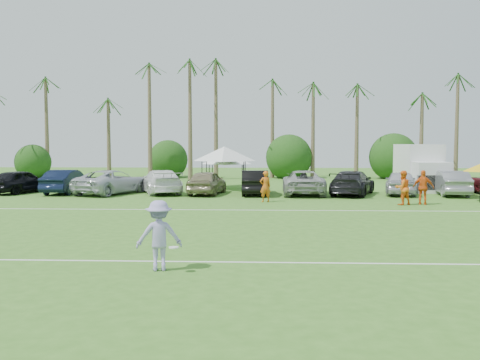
{
  "coord_description": "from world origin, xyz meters",
  "views": [
    {
      "loc": [
        3.52,
        -13.38,
        3.51
      ],
      "look_at": [
        2.34,
        13.47,
        1.6
      ],
      "focal_mm": 40.0,
      "sensor_mm": 36.0,
      "label": 1
    }
  ],
  "objects": [
    {
      "name": "ground",
      "position": [
        0.0,
        0.0,
        0.0
      ],
      "size": [
        120.0,
        120.0,
        0.0
      ],
      "primitive_type": "plane",
      "color": "#3B7021",
      "rests_on": "ground"
    },
    {
      "name": "field_lines",
      "position": [
        0.0,
        8.0,
        0.01
      ],
      "size": [
        80.0,
        12.1,
        0.01
      ],
      "color": "white",
      "rests_on": "ground"
    },
    {
      "name": "palm_tree_0",
      "position": [
        -22.0,
        38.0,
        7.48
      ],
      "size": [
        2.4,
        2.4,
        8.9
      ],
      "color": "brown",
      "rests_on": "ground"
    },
    {
      "name": "palm_tree_1",
      "position": [
        -17.0,
        38.0,
        8.35
      ],
      "size": [
        2.4,
        2.4,
        9.9
      ],
      "color": "brown",
      "rests_on": "ground"
    },
    {
      "name": "palm_tree_2",
      "position": [
        -12.0,
        38.0,
        9.21
      ],
      "size": [
        2.4,
        2.4,
        10.9
      ],
      "color": "brown",
      "rests_on": "ground"
    },
    {
      "name": "palm_tree_3",
      "position": [
        -8.0,
        38.0,
        10.06
      ],
      "size": [
        2.4,
        2.4,
        11.9
      ],
      "color": "brown",
      "rests_on": "ground"
    },
    {
      "name": "palm_tree_4",
      "position": [
        -4.0,
        38.0,
        7.48
      ],
      "size": [
        2.4,
        2.4,
        8.9
      ],
      "color": "brown",
      "rests_on": "ground"
    },
    {
      "name": "palm_tree_5",
      "position": [
        0.0,
        38.0,
        8.35
      ],
      "size": [
        2.4,
        2.4,
        9.9
      ],
      "color": "brown",
      "rests_on": "ground"
    },
    {
      "name": "palm_tree_6",
      "position": [
        4.0,
        38.0,
        9.21
      ],
      "size": [
        2.4,
        2.4,
        10.9
      ],
      "color": "brown",
      "rests_on": "ground"
    },
    {
      "name": "palm_tree_7",
      "position": [
        8.0,
        38.0,
        10.06
      ],
      "size": [
        2.4,
        2.4,
        11.9
      ],
      "color": "brown",
      "rests_on": "ground"
    },
    {
      "name": "palm_tree_8",
      "position": [
        13.0,
        38.0,
        7.48
      ],
      "size": [
        2.4,
        2.4,
        8.9
      ],
      "color": "brown",
      "rests_on": "ground"
    },
    {
      "name": "palm_tree_9",
      "position": [
        18.0,
        38.0,
        8.35
      ],
      "size": [
        2.4,
        2.4,
        9.9
      ],
      "color": "brown",
      "rests_on": "ground"
    },
    {
      "name": "palm_tree_10",
      "position": [
        23.0,
        38.0,
        9.21
      ],
      "size": [
        2.4,
        2.4,
        10.9
      ],
      "color": "brown",
      "rests_on": "ground"
    },
    {
      "name": "bush_tree_0",
      "position": [
        -19.0,
        39.0,
        1.8
      ],
      "size": [
        4.0,
        4.0,
        4.0
      ],
      "color": "brown",
      "rests_on": "ground"
    },
    {
      "name": "bush_tree_1",
      "position": [
        -6.0,
        39.0,
        1.8
      ],
      "size": [
        4.0,
        4.0,
        4.0
      ],
      "color": "brown",
      "rests_on": "ground"
    },
    {
      "name": "bush_tree_2",
      "position": [
        6.0,
        39.0,
        1.8
      ],
      "size": [
        4.0,
        4.0,
        4.0
      ],
      "color": "brown",
      "rests_on": "ground"
    },
    {
      "name": "bush_tree_3",
      "position": [
        16.0,
        39.0,
        1.8
      ],
      "size": [
        4.0,
        4.0,
        4.0
      ],
      "color": "brown",
      "rests_on": "ground"
    },
    {
      "name": "sideline_player_a",
      "position": [
        3.63,
        17.84,
        0.91
      ],
      "size": [
        0.77,
        0.62,
        1.83
      ],
      "primitive_type": "imported",
      "rotation": [
        0.0,
        0.0,
        3.46
      ],
      "color": "#D26217",
      "rests_on": "ground"
    },
    {
      "name": "sideline_player_b",
      "position": [
        11.29,
        16.7,
        0.96
      ],
      "size": [
        1.14,
        1.03,
        1.92
      ],
      "primitive_type": "imported",
      "rotation": [
        0.0,
        0.0,
        3.53
      ],
      "color": "orange",
      "rests_on": "ground"
    },
    {
      "name": "sideline_player_c",
      "position": [
        12.49,
        16.88,
        0.97
      ],
      "size": [
        1.23,
        0.79,
        1.94
      ],
      "primitive_type": "imported",
      "rotation": [
        0.0,
        0.0,
        2.84
      ],
      "color": "orange",
      "rests_on": "ground"
    },
    {
      "name": "box_truck",
      "position": [
        15.17,
        26.6,
        1.79
      ],
      "size": [
        2.6,
        6.51,
        3.34
      ],
      "rotation": [
        0.0,
        0.0,
        0.01
      ],
      "color": "silver",
      "rests_on": "ground"
    },
    {
      "name": "canopy_tent_left",
      "position": [
        0.63,
        25.99,
        3.19
      ],
      "size": [
        4.6,
        4.6,
        3.72
      ],
      "color": "black",
      "rests_on": "ground"
    },
    {
      "name": "canopy_tent_right",
      "position": [
        0.65,
        28.2,
        2.7
      ],
      "size": [
        3.89,
        3.89,
        3.15
      ],
      "color": "black",
      "rests_on": "ground"
    },
    {
      "name": "frisbee_player",
      "position": [
        0.67,
        0.94,
        0.96
      ],
      "size": [
        1.37,
        0.96,
        1.93
      ],
      "rotation": [
        0.0,
        0.0,
        3.35
      ],
      "color": "#A296D5",
      "rests_on": "ground"
    },
    {
      "name": "parked_car_0",
      "position": [
        -13.23,
        22.65,
        0.81
      ],
      "size": [
        3.41,
        5.14,
        1.63
      ],
      "primitive_type": "imported",
      "rotation": [
        0.0,
        0.0,
        2.8
      ],
      "color": "black",
      "rests_on": "ground"
    },
    {
      "name": "parked_car_1",
      "position": [
        -9.99,
        22.64,
        0.81
      ],
      "size": [
        2.01,
        5.03,
        1.63
      ],
      "primitive_type": "imported",
      "rotation": [
        0.0,
        0.0,
        3.08
      ],
      "color": "black",
      "rests_on": "ground"
    },
    {
      "name": "parked_car_2",
      "position": [
        -6.76,
        22.31,
        0.81
      ],
      "size": [
        4.72,
        6.44,
        1.63
      ],
      "primitive_type": "imported",
      "rotation": [
        0.0,
        0.0,
        2.75
      ],
      "color": "silver",
      "rests_on": "ground"
    },
    {
      "name": "parked_car_3",
      "position": [
        -3.52,
        22.79,
        0.81
      ],
      "size": [
        4.13,
        6.05,
        1.63
      ],
      "primitive_type": "imported",
      "rotation": [
        0.0,
        0.0,
        3.51
      ],
      "color": "white",
      "rests_on": "ground"
    },
    {
      "name": "parked_car_4",
      "position": [
        -0.28,
        22.31,
        0.81
      ],
      "size": [
        2.58,
        5.0,
        1.63
      ],
      "primitive_type": "imported",
      "rotation": [
        0.0,
        0.0,
        3.0
      ],
      "color": "gray",
      "rests_on": "ground"
    },
    {
      "name": "parked_car_5",
      "position": [
        2.96,
        22.4,
        0.81
      ],
      "size": [
        1.82,
        4.97,
        1.63
      ],
      "primitive_type": "imported",
      "rotation": [
        0.0,
        0.0,
        3.16
      ],
      "color": "black",
      "rests_on": "ground"
    },
    {
      "name": "parked_car_6",
      "position": [
        6.2,
        22.51,
        0.81
      ],
      "size": [
        2.83,
        5.91,
        1.63
      ],
      "primitive_type": "imported",
      "rotation": [
        0.0,
        0.0,
        3.12
      ],
      "color": "#A6A6A6",
      "rests_on": "ground"
    },
    {
      "name": "parked_car_7",
      "position": [
        9.44,
        22.31,
        0.81
      ],
      "size": [
        4.04,
        6.04,
        1.63
      ],
      "primitive_type": "imported",
      "rotation": [
        0.0,
        0.0,
        2.8
      ],
      "color": "black",
      "rests_on": "ground"
    },
    {
      "name": "parked_car_8",
      "position": [
        12.67,
        22.58,
        0.81
      ],
      "size": [
        2.86,
        5.06,
        1.63
      ],
      "primitive_type": "imported",
      "rotation": [
        0.0,
        0.0,
        2.93
      ],
      "color": "#B7B6BF",
      "rests_on": "ground"
    },
    {
      "name": "parked_car_9",
      "position": [
        15.91,
        22.42,
        0.81
      ],
      "size": [
        2.29,
        5.1,
        1.63
      ],
      "primitive_type": "imported",
      "rotation": [
        0.0,
        0.0,
        3.02
      ],
      "color": "gray",
      "rests_on": "ground"
    }
  ]
}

